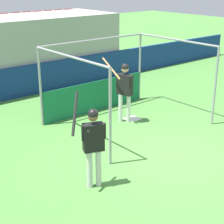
# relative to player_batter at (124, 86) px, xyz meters

# --- Properties ---
(ground_plane) EXTENTS (60.00, 60.00, 0.00)m
(ground_plane) POSITION_rel_player_batter_xyz_m (-0.67, -2.55, -1.17)
(ground_plane) COLOR #477F38
(outfield_wall) EXTENTS (24.00, 0.12, 1.19)m
(outfield_wall) POSITION_rel_player_batter_xyz_m (-0.67, 4.46, -0.57)
(outfield_wall) COLOR navy
(outfield_wall) RESTS_ON ground
(bleacher_section) EXTENTS (8.70, 3.20, 2.87)m
(bleacher_section) POSITION_rel_player_batter_xyz_m (-0.67, 6.12, 0.26)
(bleacher_section) COLOR #9E9E99
(bleacher_section) RESTS_ON ground
(batting_cage) EXTENTS (4.22, 3.40, 2.48)m
(batting_cage) POSITION_rel_player_batter_xyz_m (-0.09, 0.81, -0.11)
(batting_cage) COLOR gray
(batting_cage) RESTS_ON ground
(home_plate) EXTENTS (0.44, 0.44, 0.02)m
(home_plate) POSITION_rel_player_batter_xyz_m (0.36, -0.01, -1.16)
(home_plate) COLOR white
(home_plate) RESTS_ON ground
(player_batter) EXTENTS (0.59, 0.91, 2.05)m
(player_batter) POSITION_rel_player_batter_xyz_m (0.00, 0.00, 0.00)
(player_batter) COLOR silver
(player_batter) RESTS_ON ground
(player_waiting) EXTENTS (0.83, 0.56, 2.17)m
(player_waiting) POSITION_rel_player_batter_xyz_m (-3.11, -2.51, -0.05)
(player_waiting) COLOR silver
(player_waiting) RESTS_ON ground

